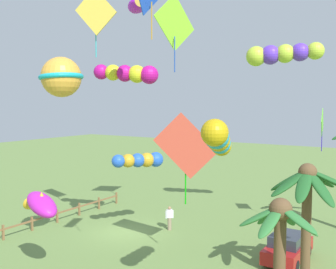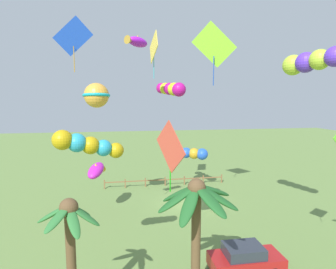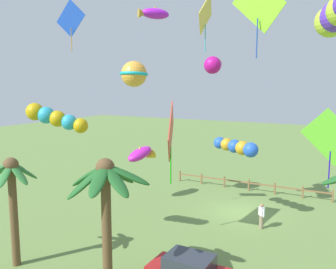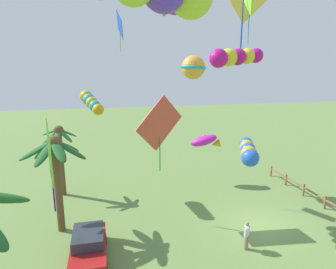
% 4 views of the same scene
% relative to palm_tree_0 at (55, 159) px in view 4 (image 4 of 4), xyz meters
% --- Properties ---
extents(ground_plane, '(120.00, 120.00, 0.00)m').
position_rel_palm_tree_0_xyz_m(ground_plane, '(-2.22, -11.98, -4.44)').
color(ground_plane, olive).
extents(palm_tree_0, '(3.71, 3.67, 5.83)m').
position_rel_palm_tree_0_xyz_m(palm_tree_0, '(0.00, 0.00, 0.00)').
color(palm_tree_0, brown).
rests_on(palm_tree_0, ground).
extents(palm_tree_2, '(2.57, 2.68, 5.43)m').
position_rel_palm_tree_0_xyz_m(palm_tree_2, '(5.30, 0.44, -0.55)').
color(palm_tree_2, brown).
rests_on(palm_tree_2, ground).
extents(rail_fence, '(13.01, 0.12, 0.95)m').
position_rel_palm_tree_0_xyz_m(rail_fence, '(-1.35, -17.38, -3.86)').
color(rail_fence, brown).
rests_on(rail_fence, ground).
extents(parked_car_0, '(3.91, 1.76, 1.51)m').
position_rel_palm_tree_0_xyz_m(parked_car_0, '(-3.22, -1.71, -3.69)').
color(parked_car_0, '#A51919').
rests_on(parked_car_0, ground).
extents(spectator_0, '(0.44, 0.43, 1.59)m').
position_rel_palm_tree_0_xyz_m(spectator_0, '(-4.26, -9.84, -3.63)').
color(spectator_0, gray).
rests_on(spectator_0, ground).
extents(kite_ball_0, '(2.09, 2.10, 1.82)m').
position_rel_palm_tree_0_xyz_m(kite_ball_0, '(4.98, -9.76, 5.15)').
color(kite_ball_0, gold).
extents(kite_fish_1, '(1.71, 2.80, 1.45)m').
position_rel_palm_tree_0_xyz_m(kite_fish_1, '(5.27, -11.04, -0.82)').
color(kite_fish_1, '#BF21B6').
extents(kite_diamond_2, '(1.92, 0.32, 2.70)m').
position_rel_palm_tree_0_xyz_m(kite_diamond_2, '(-8.43, -1.21, 2.66)').
color(kite_diamond_2, '#62C92C').
extents(kite_tube_3, '(3.33, 1.96, 0.99)m').
position_rel_palm_tree_0_xyz_m(kite_tube_3, '(-2.26, -10.76, 0.41)').
color(kite_tube_3, blue).
extents(kite_diamond_4, '(0.52, 2.88, 3.99)m').
position_rel_palm_tree_0_xyz_m(kite_diamond_4, '(0.47, -11.80, 9.11)').
color(kite_diamond_4, yellow).
extents(kite_fish_5, '(1.84, 1.87, 0.80)m').
position_rel_palm_tree_0_xyz_m(kite_fish_5, '(2.10, -7.61, 8.64)').
color(kite_fish_5, '#AC1BD7').
extents(kite_tube_8, '(3.20, 1.70, 1.56)m').
position_rel_palm_tree_0_xyz_m(kite_tube_8, '(4.83, -2.01, 2.70)').
color(kite_tube_8, '#BF9A0F').
extents(kite_diamond_9, '(1.39, 3.15, 4.74)m').
position_rel_palm_tree_0_xyz_m(kite_diamond_9, '(0.11, -6.07, 1.74)').
color(kite_diamond_9, '#CB4633').
extents(kite_tube_10, '(1.89, 3.80, 1.20)m').
position_rel_palm_tree_0_xyz_m(kite_tube_10, '(-0.71, -10.44, 5.68)').
color(kite_tube_10, '#B81184').
extents(kite_diamond_11, '(2.07, 0.48, 2.85)m').
position_rel_palm_tree_0_xyz_m(kite_diamond_11, '(5.61, -4.32, 8.08)').
color(kite_diamond_11, blue).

